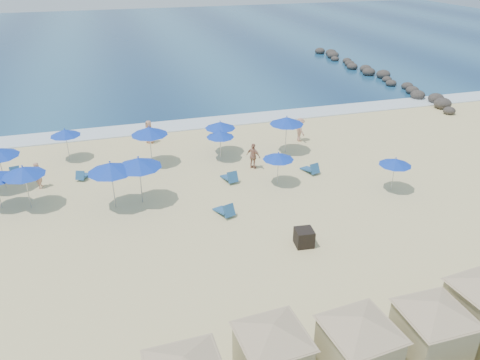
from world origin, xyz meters
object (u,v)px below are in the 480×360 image
(umbrella_4, at_px, (65,133))
(umbrella_11, at_px, (395,162))
(umbrella_8, at_px, (278,156))
(umbrella_12, at_px, (149,131))
(rock_jetty, at_px, (374,73))
(umbrella_10, at_px, (287,121))
(trash_bin, at_px, (304,237))
(beachgoer_0, at_px, (39,175))
(cabana_1, at_px, (272,346))
(umbrella_7, at_px, (220,125))
(umbrella_9, at_px, (220,134))
(beachgoer_2, at_px, (300,130))
(cabana_2, at_px, (359,339))
(beachgoer_3, at_px, (149,132))
(umbrella_5, at_px, (110,167))
(umbrella_6, at_px, (139,163))
(cabana_3, at_px, (434,324))
(umbrella_3, at_px, (23,171))
(beachgoer_1, at_px, (253,156))

(umbrella_4, bearing_deg, umbrella_11, -28.92)
(umbrella_8, xyz_separation_m, umbrella_12, (-6.70, 4.91, 0.49))
(rock_jetty, xyz_separation_m, umbrella_10, (-16.69, -16.59, 1.88))
(trash_bin, bearing_deg, rock_jetty, 59.75)
(beachgoer_0, bearing_deg, cabana_1, -146.21)
(rock_jetty, relative_size, umbrella_7, 11.59)
(umbrella_9, bearing_deg, beachgoer_2, 14.20)
(cabana_2, relative_size, beachgoer_2, 2.55)
(umbrella_4, xyz_separation_m, umbrella_12, (5.10, -2.30, 0.39))
(trash_bin, relative_size, beachgoer_3, 0.50)
(umbrella_11, xyz_separation_m, umbrella_12, (-12.66, 7.51, 0.48))
(cabana_1, distance_m, beachgoer_2, 21.06)
(beachgoer_2, bearing_deg, cabana_1, 152.08)
(umbrella_11, bearing_deg, beachgoer_3, 137.60)
(cabana_2, distance_m, umbrella_12, 18.98)
(rock_jetty, xyz_separation_m, umbrella_5, (-28.17, -21.07, 1.99))
(umbrella_4, bearing_deg, umbrella_12, -24.27)
(beachgoer_0, bearing_deg, umbrella_6, -114.95)
(umbrella_12, bearing_deg, rock_jetty, 32.06)
(umbrella_11, bearing_deg, cabana_2, -127.45)
(umbrella_7, distance_m, umbrella_12, 4.71)
(umbrella_10, xyz_separation_m, umbrella_11, (3.74, -6.96, -0.45))
(cabana_3, bearing_deg, rock_jetty, 61.60)
(cabana_3, xyz_separation_m, umbrella_3, (-13.79, 14.77, 0.61))
(umbrella_9, bearing_deg, umbrella_12, 173.19)
(cabana_2, distance_m, beachgoer_3, 22.62)
(trash_bin, xyz_separation_m, umbrella_3, (-12.55, 7.37, 1.75))
(umbrella_6, bearing_deg, beachgoer_1, 19.09)
(umbrella_5, height_order, umbrella_7, umbrella_5)
(rock_jetty, bearing_deg, umbrella_8, -132.07)
(umbrella_3, height_order, umbrella_10, umbrella_10)
(trash_bin, height_order, beachgoer_2, beachgoer_2)
(rock_jetty, bearing_deg, cabana_1, -125.27)
(rock_jetty, bearing_deg, beachgoer_3, -154.13)
(cabana_2, xyz_separation_m, umbrella_9, (0.15, 17.96, 0.20))
(rock_jetty, bearing_deg, cabana_3, -118.40)
(umbrella_7, distance_m, beachgoer_3, 5.56)
(umbrella_10, bearing_deg, umbrella_3, -168.47)
(cabana_1, height_order, beachgoer_0, cabana_1)
(rock_jetty, height_order, umbrella_5, umbrella_5)
(trash_bin, distance_m, cabana_1, 7.99)
(cabana_1, height_order, umbrella_10, cabana_1)
(umbrella_5, bearing_deg, umbrella_8, 0.71)
(umbrella_6, relative_size, umbrella_7, 1.19)
(beachgoer_2, distance_m, beachgoer_3, 10.69)
(beachgoer_0, bearing_deg, umbrella_8, -97.21)
(umbrella_12, relative_size, beachgoer_3, 1.59)
(rock_jetty, relative_size, cabana_3, 6.19)
(umbrella_5, height_order, umbrella_12, umbrella_5)
(cabana_3, relative_size, umbrella_5, 1.59)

